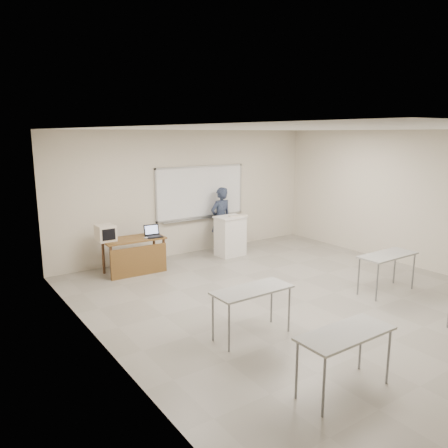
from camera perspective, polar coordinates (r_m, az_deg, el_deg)
floor at (r=7.98m, az=10.53°, el=-9.98°), size 7.00×8.00×0.01m
whiteboard at (r=10.83m, az=-3.06°, el=4.10°), size 2.48×0.10×1.31m
student_desks at (r=6.93m, az=18.74°, el=-7.87°), size 4.40×2.20×0.73m
instructor_desk at (r=9.39m, az=-11.45°, el=-3.31°), size 1.28×0.64×0.75m
podium at (r=10.57m, az=0.81°, el=-1.55°), size 0.69×0.51×0.97m
crt_monitor at (r=9.31m, az=-15.23°, el=-1.12°), size 0.36×0.41×0.34m
laptop at (r=9.46m, az=-9.26°, el=-1.30°), size 0.34×0.31×0.25m
mouse at (r=9.32m, az=-10.16°, el=-1.79°), size 0.10×0.07×0.04m
keyboard at (r=10.46m, az=1.87°, el=1.07°), size 0.49×0.30×0.03m
presenter at (r=10.96m, az=-0.42°, el=0.64°), size 0.60×0.41×1.61m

